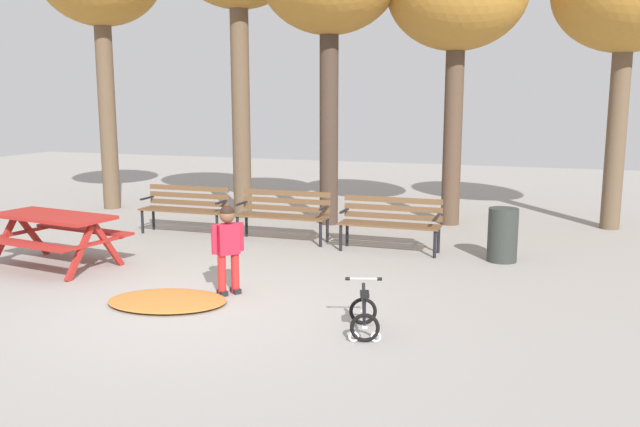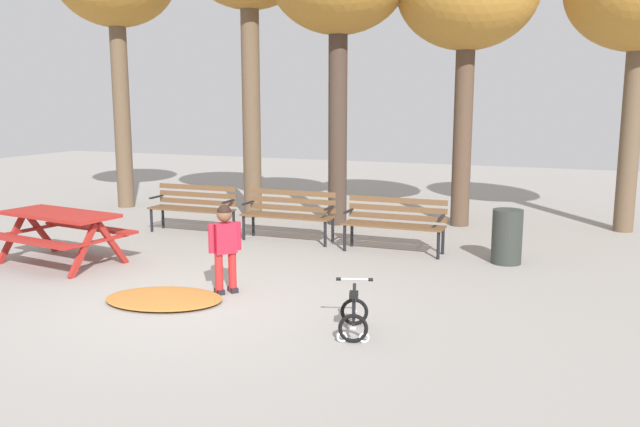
% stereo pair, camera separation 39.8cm
% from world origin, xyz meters
% --- Properties ---
extents(ground, '(36.00, 36.00, 0.00)m').
position_xyz_m(ground, '(0.00, 0.00, 0.00)').
color(ground, gray).
extents(picnic_table, '(1.97, 1.58, 0.79)m').
position_xyz_m(picnic_table, '(-2.82, 0.96, 0.59)').
color(picnic_table, maroon).
rests_on(picnic_table, ground).
extents(park_bench_far_left, '(1.61, 0.48, 0.85)m').
position_xyz_m(park_bench_far_left, '(-2.27, 3.69, 0.51)').
color(park_bench_far_left, brown).
rests_on(park_bench_far_left, ground).
extents(park_bench_left, '(1.61, 0.48, 0.85)m').
position_xyz_m(park_bench_left, '(-0.37, 3.69, 0.51)').
color(park_bench_left, brown).
rests_on(park_bench_left, ground).
extents(park_bench_right, '(1.60, 0.47, 0.85)m').
position_xyz_m(park_bench_right, '(1.53, 3.54, 0.51)').
color(park_bench_right, brown).
rests_on(park_bench_right, ground).
extents(child_standing, '(0.29, 0.35, 1.12)m').
position_xyz_m(child_standing, '(0.18, 0.56, 0.66)').
color(child_standing, red).
rests_on(child_standing, ground).
extents(kids_bicycle, '(0.50, 0.62, 0.54)m').
position_xyz_m(kids_bicycle, '(2.14, -0.22, 0.20)').
color(kids_bicycle, black).
rests_on(kids_bicycle, ground).
extents(leaf_pile, '(1.60, 1.27, 0.07)m').
position_xyz_m(leaf_pile, '(-0.33, -0.02, 0.04)').
color(leaf_pile, '#B26B2D').
rests_on(leaf_pile, ground).
extents(trash_bin, '(0.44, 0.44, 0.80)m').
position_xyz_m(trash_bin, '(3.26, 3.44, 0.40)').
color(trash_bin, '#2D332D').
rests_on(trash_bin, ground).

